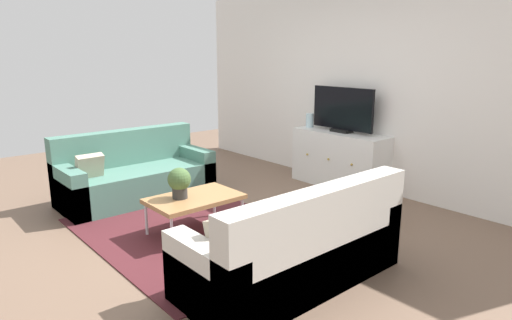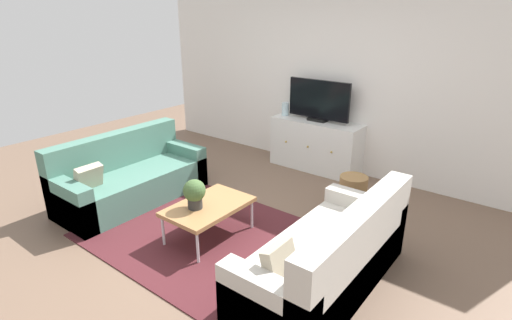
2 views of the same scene
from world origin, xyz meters
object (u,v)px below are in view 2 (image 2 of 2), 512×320
at_px(couch_right_side, 332,261).
at_px(potted_plant, 194,193).
at_px(glass_vase, 285,109).
at_px(wicker_basket, 353,192).
at_px(tv_console, 316,145).
at_px(couch_left_side, 128,179).
at_px(coffee_table, 208,207).
at_px(flat_screen_tv, 319,101).

bearing_deg(couch_right_side, potted_plant, -173.52).
bearing_deg(glass_vase, wicker_basket, -27.49).
height_order(tv_console, wicker_basket, tv_console).
distance_m(potted_plant, wicker_basket, 2.01).
relative_size(couch_left_side, couch_right_side, 1.00).
distance_m(couch_left_side, potted_plant, 1.43).
height_order(coffee_table, wicker_basket, wicker_basket).
height_order(tv_console, flat_screen_tv, flat_screen_tv).
bearing_deg(flat_screen_tv, potted_plant, -88.92).
relative_size(potted_plant, tv_console, 0.23).
bearing_deg(flat_screen_tv, glass_vase, -177.97).
bearing_deg(wicker_basket, couch_left_side, -146.38).
relative_size(couch_left_side, tv_console, 1.35).
relative_size(couch_right_side, flat_screen_tv, 1.91).
bearing_deg(flat_screen_tv, couch_left_side, -119.37).
height_order(couch_right_side, coffee_table, couch_right_side).
bearing_deg(wicker_basket, couch_right_side, -71.42).
bearing_deg(tv_console, couch_right_side, -57.29).
height_order(tv_console, glass_vase, glass_vase).
distance_m(coffee_table, flat_screen_tv, 2.53).
distance_m(coffee_table, glass_vase, 2.55).
bearing_deg(couch_right_side, couch_left_side, 180.00).
relative_size(tv_console, flat_screen_tv, 1.41).
height_order(coffee_table, tv_console, tv_console).
bearing_deg(potted_plant, wicker_basket, 61.16).
bearing_deg(tv_console, potted_plant, -88.91).
height_order(coffee_table, glass_vase, glass_vase).
xyz_separation_m(couch_right_side, potted_plant, (-1.48, -0.17, 0.28)).
xyz_separation_m(couch_right_side, glass_vase, (-2.09, 2.37, 0.57)).
height_order(potted_plant, flat_screen_tv, flat_screen_tv).
height_order(couch_left_side, tv_console, couch_left_side).
distance_m(coffee_table, potted_plant, 0.25).
xyz_separation_m(glass_vase, wicker_basket, (1.56, -0.81, -0.65)).
bearing_deg(couch_right_side, glass_vase, 131.33).
relative_size(couch_right_side, potted_plant, 5.92).
relative_size(couch_right_side, wicker_basket, 4.62).
xyz_separation_m(potted_plant, wicker_basket, (0.95, 1.73, -0.36)).
relative_size(potted_plant, flat_screen_tv, 0.32).
bearing_deg(wicker_basket, potted_plant, -118.84).
height_order(couch_right_side, tv_console, couch_right_side).
height_order(potted_plant, wicker_basket, potted_plant).
bearing_deg(couch_left_side, tv_console, 60.42).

